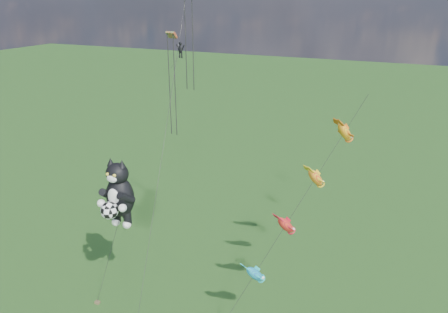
% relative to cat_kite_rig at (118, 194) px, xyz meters
% --- Properties ---
extents(ground, '(300.00, 300.00, 0.00)m').
position_rel_cat_kite_rig_xyz_m(ground, '(-3.71, -0.46, -9.28)').
color(ground, '#11390E').
extents(cat_kite_rig, '(2.98, 4.28, 12.24)m').
position_rel_cat_kite_rig_xyz_m(cat_kite_rig, '(0.00, 0.00, 0.00)').
color(cat_kite_rig, brown).
rests_on(cat_kite_rig, ground).
extents(fish_windsock_rig, '(8.08, 13.89, 16.90)m').
position_rel_cat_kite_rig_xyz_m(fish_windsock_rig, '(13.84, 4.03, 0.18)').
color(fish_windsock_rig, brown).
rests_on(fish_windsock_rig, ground).
extents(parafoil_rig, '(4.32, 17.17, 25.67)m').
position_rel_cat_kite_rig_xyz_m(parafoil_rig, '(1.65, 7.90, 10.35)').
color(parafoil_rig, brown).
rests_on(parafoil_rig, ground).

